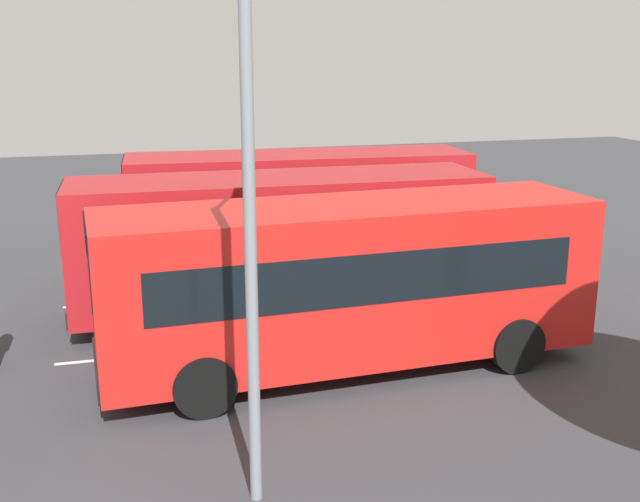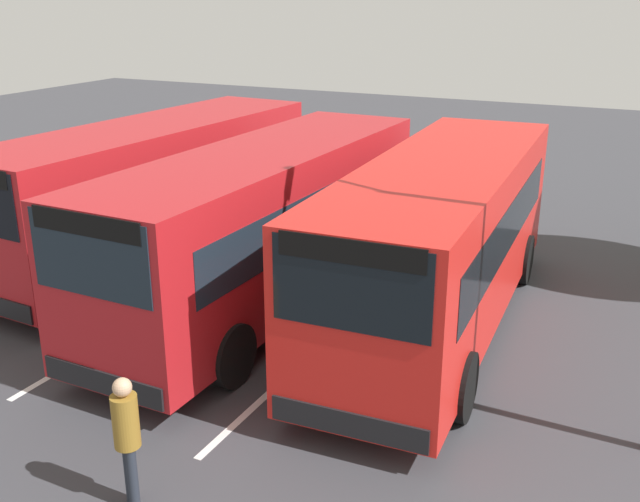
% 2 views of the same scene
% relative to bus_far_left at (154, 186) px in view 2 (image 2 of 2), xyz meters
% --- Properties ---
extents(ground_plane, '(60.18, 60.18, 0.00)m').
position_rel_bus_far_left_xyz_m(ground_plane, '(0.58, 3.68, -1.77)').
color(ground_plane, '#38383D').
extents(bus_far_left, '(9.39, 3.02, 3.20)m').
position_rel_bus_far_left_xyz_m(bus_far_left, '(0.00, 0.00, 0.00)').
color(bus_far_left, '#AD191E').
rests_on(bus_far_left, ground).
extents(bus_center_left, '(9.32, 2.78, 3.20)m').
position_rel_bus_far_left_xyz_m(bus_center_left, '(1.35, 3.67, 0.00)').
color(bus_center_left, '#AD191E').
rests_on(bus_center_left, ground).
extents(bus_center_right, '(9.35, 2.87, 3.20)m').
position_rel_bus_far_left_xyz_m(bus_center_right, '(0.81, 7.04, 0.00)').
color(bus_center_right, red).
rests_on(bus_center_right, ground).
extents(pedestrian, '(0.45, 0.45, 1.77)m').
position_rel_bus_far_left_xyz_m(pedestrian, '(7.35, 5.20, -0.72)').
color(pedestrian, '#232833').
rests_on(pedestrian, ground).
extents(lane_stripe_outer_left, '(11.31, 0.27, 0.01)m').
position_rel_bus_far_left_xyz_m(lane_stripe_outer_left, '(0.58, 1.93, -1.77)').
color(lane_stripe_outer_left, silver).
rests_on(lane_stripe_outer_left, ground).
extents(lane_stripe_inner_left, '(11.31, 0.27, 0.01)m').
position_rel_bus_far_left_xyz_m(lane_stripe_inner_left, '(0.58, 5.44, -1.77)').
color(lane_stripe_inner_left, silver).
rests_on(lane_stripe_inner_left, ground).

